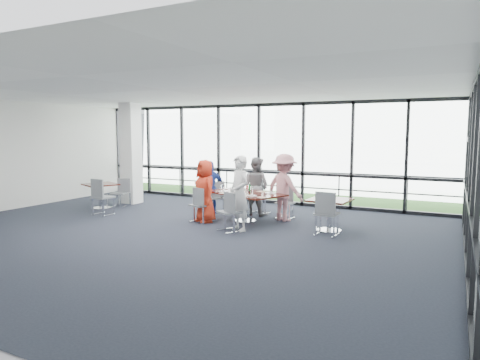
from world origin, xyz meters
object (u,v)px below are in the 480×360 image
at_px(diner_near_left, 205,191).
at_px(main_table, 245,197).
at_px(diner_end, 211,187).
at_px(chair_main_fr, 285,203).
at_px(chair_main_fl, 260,197).
at_px(side_table_left, 101,187).
at_px(side_table_right, 330,204).
at_px(chair_main_end, 211,198).
at_px(chair_main_nl, 200,205).
at_px(chair_spare_la, 103,197).
at_px(diner_near_right, 239,193).
at_px(diner_far_right, 284,187).
at_px(chair_spare_r, 327,214).
at_px(structural_column, 131,154).
at_px(chair_spare_lb, 118,193).
at_px(diner_far_left, 256,186).
at_px(chair_main_nr, 229,212).

bearing_deg(diner_near_left, main_table, 64.37).
bearing_deg(diner_end, chair_main_fr, 133.15).
bearing_deg(chair_main_fl, side_table_left, 52.08).
relative_size(side_table_right, chair_main_end, 1.10).
xyz_separation_m(main_table, chair_main_nl, (-0.96, -0.63, -0.19)).
distance_m(chair_main_nl, chair_main_end, 1.24).
relative_size(chair_main_fr, chair_spare_la, 0.84).
distance_m(main_table, diner_near_right, 1.08).
bearing_deg(diner_end, main_table, 104.38).
distance_m(chair_main_fl, chair_main_end, 1.39).
xyz_separation_m(diner_far_right, diner_end, (-2.19, -0.02, -0.12)).
xyz_separation_m(main_table, chair_spare_r, (2.28, -0.55, -0.15)).
distance_m(side_table_right, diner_far_right, 1.52).
xyz_separation_m(structural_column, chair_main_fr, (5.35, -0.15, -1.18)).
distance_m(diner_end, chair_main_end, 0.31).
bearing_deg(chair_spare_lb, diner_far_left, 166.75).
bearing_deg(diner_near_left, chair_spare_lb, -157.31).
relative_size(chair_main_end, chair_spare_r, 0.90).
height_order(chair_main_nl, chair_main_end, chair_main_nl).
relative_size(chair_spare_la, chair_spare_lb, 1.18).
bearing_deg(diner_end, side_table_left, -41.12).
height_order(diner_far_left, diner_end, diner_far_left).
height_order(chair_main_nl, chair_spare_r, chair_spare_r).
relative_size(diner_end, chair_spare_la, 1.49).
relative_size(chair_main_fr, chair_main_end, 0.96).
bearing_deg(chair_main_end, side_table_left, -50.41).
xyz_separation_m(diner_end, chair_main_nr, (1.51, -1.71, -0.29)).
bearing_deg(chair_main_fl, diner_far_left, 125.19).
distance_m(diner_near_right, chair_main_end, 2.32).
height_order(main_table, diner_far_left, diner_far_left).
distance_m(diner_near_right, chair_spare_r, 2.04).
bearing_deg(chair_main_nl, structural_column, 175.59).
distance_m(structural_column, diner_far_right, 5.48).
bearing_deg(chair_spare_r, side_table_right, 102.11).
xyz_separation_m(structural_column, chair_spare_la, (0.69, -1.98, -1.10)).
bearing_deg(side_table_left, diner_near_right, -8.06).
height_order(side_table_right, chair_main_fl, chair_main_fl).
distance_m(side_table_left, diner_near_left, 3.83).
xyz_separation_m(structural_column, side_table_left, (-0.14, -1.23, -0.96)).
bearing_deg(chair_main_nl, main_table, 52.60).
xyz_separation_m(chair_main_nl, chair_main_fr, (1.75, 1.43, -0.02)).
bearing_deg(chair_main_fr, side_table_right, 156.44).
bearing_deg(chair_main_nl, diner_end, 127.11).
distance_m(side_table_right, chair_main_fr, 1.71).
bearing_deg(diner_far_left, chair_main_fr, -175.65).
xyz_separation_m(diner_end, chair_spare_la, (-2.54, -1.55, -0.25)).
xyz_separation_m(side_table_right, chair_main_nr, (-2.04, -1.09, -0.18)).
xyz_separation_m(diner_far_right, chair_main_nl, (-1.82, -1.17, -0.43)).
distance_m(diner_near_right, chair_main_nl, 1.41).
xyz_separation_m(diner_end, chair_main_fl, (1.21, 0.70, -0.28)).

